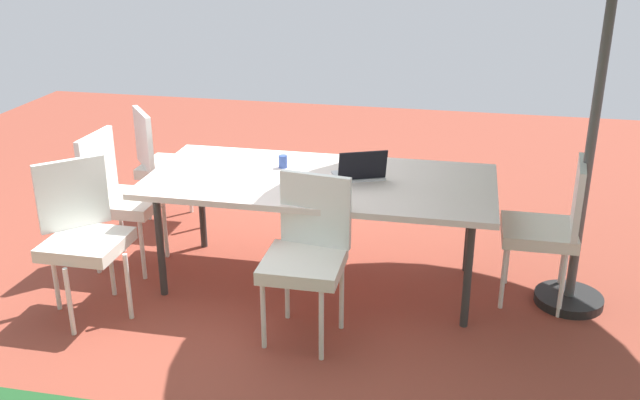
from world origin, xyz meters
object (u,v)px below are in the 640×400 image
Objects in this scene: chair_southeast at (164,161)px; dining_table at (320,185)px; chair_east at (119,193)px; laptop at (360,172)px; chair_north at (307,251)px; chair_northeast at (82,232)px; cup at (283,162)px; chair_west at (549,224)px.

dining_table is at bearing -155.09° from chair_southeast.
laptop is at bearing -85.46° from chair_east.
chair_north and chair_northeast have the same top height.
chair_southeast is at bearing 0.40° from chair_east.
cup is (0.29, -0.16, 0.09)m from dining_table.
chair_east reaches higher than dining_table.
chair_southeast is (1.43, -0.72, -0.17)m from dining_table.
laptop is 0.56m from cup.
chair_southeast reaches higher than dining_table.
dining_table is 2.34× the size of chair_east.
chair_west and chair_southeast have the same top height.
chair_north is 0.78m from laptop.
chair_northeast is (-0.06, 1.40, 0.00)m from chair_southeast.
chair_north is (1.43, 0.70, 0.00)m from chair_west.
chair_north is 0.93m from cup.
dining_table is at bearing -82.02° from chair_west.
cup is (1.78, -0.12, 0.26)m from chair_west.
laptop reaches higher than cup.
dining_table is 26.18× the size of cup.
chair_southeast is 2.51× the size of laptop.
chair_southeast is at bearing -45.08° from laptop.
chair_west is 1.26m from laptop.
laptop reaches higher than chair_southeast.
dining_table is at bearing -17.66° from chair_northeast.
chair_northeast is at bearing 37.78° from cup.
cup is at bearing -5.97° from chair_northeast.
cup is (-1.08, -0.83, 0.26)m from chair_northeast.
dining_table is 5.86× the size of laptop.
laptop is at bearing -169.57° from dining_table.
chair_southeast is at bearing -26.33° from cup.
chair_northeast is at bearing 144.07° from chair_southeast.
chair_north is (-0.06, 0.65, -0.17)m from dining_table.
dining_table is 2.34× the size of chair_northeast.
chair_west is at bearing 156.52° from laptop.
laptop is at bearing 82.50° from chair_north.
chair_west is 2.51× the size of laptop.
laptop reaches higher than chair_west.
chair_west is at bearing -178.41° from dining_table.
chair_west is 1.59m from chair_north.
chair_northeast is 1.80m from laptop.
chair_east is 1.00× the size of chair_northeast.
laptop is at bearing -19.93° from chair_northeast.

